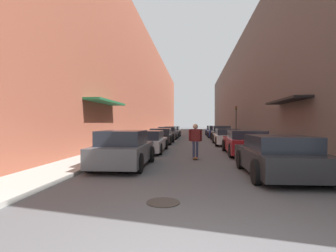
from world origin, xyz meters
name	(u,v)px	position (x,y,z in m)	size (l,w,h in m)	color
ground	(194,137)	(0.00, 27.35, 0.00)	(150.40, 150.40, 0.00)	#515154
curb_strip_left	(162,134)	(-4.59, 34.18, 0.06)	(1.80, 68.36, 0.12)	#A3A099
curb_strip_right	(227,135)	(4.59, 34.18, 0.06)	(1.80, 68.36, 0.12)	#A3A099
building_row_left	(142,91)	(-7.49, 34.18, 6.29)	(4.90, 68.36, 12.58)	brown
building_row_right	(248,92)	(7.49, 34.18, 5.96)	(4.90, 68.36, 11.93)	#564C47
parked_car_left_0	(124,149)	(-2.62, 6.76, 0.66)	(1.89, 4.02, 1.39)	#515459
parked_car_left_1	(147,142)	(-2.67, 12.03, 0.59)	(2.07, 4.81, 1.23)	#B7B7BC
parked_car_left_2	(161,136)	(-2.61, 18.09, 0.61)	(1.86, 4.46, 1.24)	#232326
parked_car_left_3	(168,133)	(-2.67, 24.10, 0.62)	(2.00, 4.69, 1.28)	#515459
parked_car_left_4	(172,131)	(-2.68, 29.52, 0.62)	(2.02, 4.32, 1.27)	silver
parked_car_right_0	(278,156)	(2.67, 5.53, 0.63)	(2.08, 4.11, 1.28)	#232326
parked_car_right_1	(245,142)	(2.75, 11.26, 0.64)	(2.07, 4.82, 1.29)	maroon
parked_car_right_2	(227,137)	(2.54, 17.39, 0.61)	(1.99, 4.73, 1.23)	silver
parked_car_right_3	(221,133)	(2.61, 22.41, 0.68)	(1.88, 4.12, 1.40)	#515459
parked_car_right_4	(216,132)	(2.60, 27.70, 0.65)	(2.08, 4.27, 1.36)	navy
parked_car_right_5	(213,131)	(2.55, 33.34, 0.63)	(1.90, 4.19, 1.31)	navy
skateboarder	(195,137)	(0.10, 9.25, 1.00)	(0.62, 0.78, 1.63)	brown
manhole_cover	(163,202)	(-0.59, 2.48, 0.01)	(0.70, 0.70, 0.02)	#332D28
traffic_light	(236,118)	(4.52, 25.80, 2.21)	(0.16, 0.22, 3.37)	#2D2D2D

